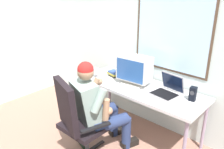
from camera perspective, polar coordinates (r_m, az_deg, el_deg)
name	(u,v)px	position (r m, az deg, el deg)	size (l,w,h in m)	color
wall_rear	(170,33)	(3.32, 13.58, 9.53)	(5.09, 0.08, 2.85)	silver
desk	(140,90)	(3.32, 6.67, -3.73)	(1.77, 0.67, 0.73)	gray
office_chair	(76,117)	(2.94, -8.37, -9.90)	(0.69, 0.64, 1.04)	black
person_seated	(97,106)	(3.00, -3.52, -7.42)	(0.66, 0.88, 1.23)	navy
crt_monitor	(134,69)	(3.30, 5.30, 1.36)	(0.47, 0.30, 0.39)	beige
laptop	(168,89)	(3.14, 13.04, -3.30)	(0.36, 0.36, 0.25)	gray
wine_glass	(96,72)	(3.56, -3.71, 0.70)	(0.08, 0.08, 0.14)	silver
desk_speaker	(193,94)	(3.04, 18.49, -4.34)	(0.08, 0.09, 0.17)	black
book_stack	(114,73)	(3.61, 0.44, 0.25)	(0.20, 0.15, 0.08)	#272328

